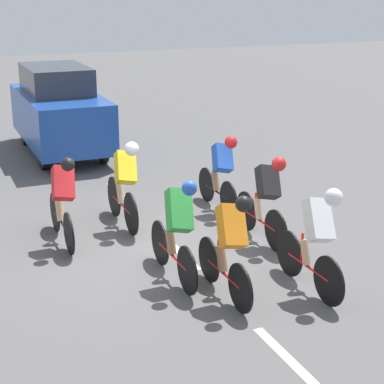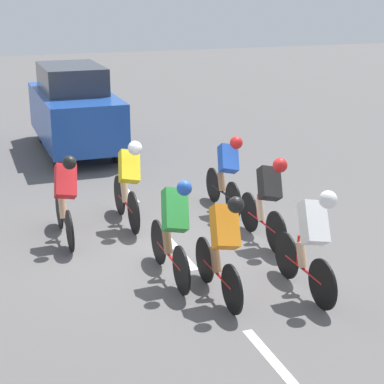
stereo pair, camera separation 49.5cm
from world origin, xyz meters
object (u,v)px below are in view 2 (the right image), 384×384
Objects in this scene: cyclist_white at (311,238)px; cyclist_green at (173,227)px; cyclist_orange at (223,244)px; cyclist_yellow at (129,180)px; cyclist_blue at (227,171)px; support_car at (74,109)px; cyclist_red at (65,195)px; cyclist_black at (267,197)px.

cyclist_green is (1.54, -1.04, -0.02)m from cyclist_white.
cyclist_orange is 3.07m from cyclist_yellow.
support_car reaches higher than cyclist_blue.
support_car is (-0.06, -5.44, 0.25)m from cyclist_yellow.
cyclist_red is at bearing 17.69° from cyclist_yellow.
support_car reaches higher than cyclist_white.
cyclist_white is at bearing 85.62° from cyclist_blue.
cyclist_red is (1.12, 0.36, -0.03)m from cyclist_yellow.
cyclist_orange is 2.04m from cyclist_black.
cyclist_white is at bearing 115.36° from cyclist_yellow.
cyclist_black is at bearing 89.76° from cyclist_blue.
cyclist_blue is 0.95× the size of cyclist_yellow.
cyclist_yellow is 1.17m from cyclist_red.
cyclist_green is 1.00× the size of cyclist_red.
cyclist_yellow is 2.28m from cyclist_green.
cyclist_yellow is at bearing 89.40° from support_car.
cyclist_green reaches higher than cyclist_blue.
cyclist_white is 0.98× the size of cyclist_black.
cyclist_blue is 0.99× the size of cyclist_white.
cyclist_red is (2.95, -1.17, -0.00)m from cyclist_black.
cyclist_red is (1.15, -1.92, -0.02)m from cyclist_green.
cyclist_black reaches higher than cyclist_blue.
cyclist_orange is 1.16m from cyclist_white.
cyclist_green is 2.24m from cyclist_red.
cyclist_white is at bearing 145.94° from cyclist_green.
cyclist_red is at bearing -59.69° from cyclist_orange.
cyclist_red is (2.95, 0.47, 0.01)m from cyclist_blue.
cyclist_yellow reaches higher than cyclist_green.
cyclist_black is at bearing 158.28° from cyclist_red.
cyclist_white is 0.95× the size of cyclist_red.
cyclist_black is 0.97× the size of cyclist_red.
support_car is (-1.17, -5.79, 0.28)m from cyclist_red.
cyclist_green is 1.03× the size of cyclist_black.
cyclist_yellow is (0.45, -3.04, 0.02)m from cyclist_orange.
cyclist_yellow reaches higher than cyclist_red.
cyclist_yellow is at bearing 3.55° from cyclist_blue.
cyclist_blue is 0.39× the size of support_car.
cyclist_white is (0.26, 3.43, 0.05)m from cyclist_blue.
cyclist_green is 1.94m from cyclist_black.
cyclist_orange is 3.45m from cyclist_blue.
cyclist_orange is 0.93× the size of cyclist_red.
cyclist_white is 4.00m from cyclist_red.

